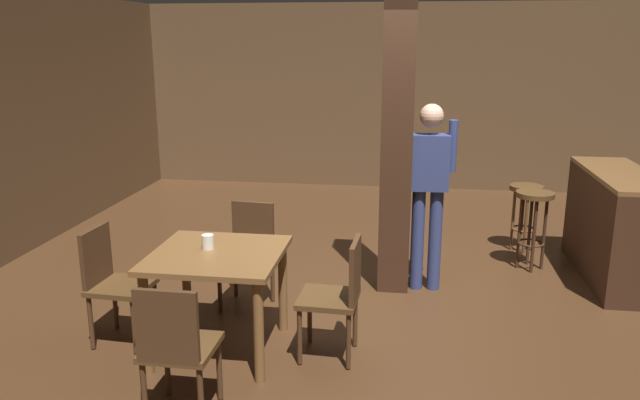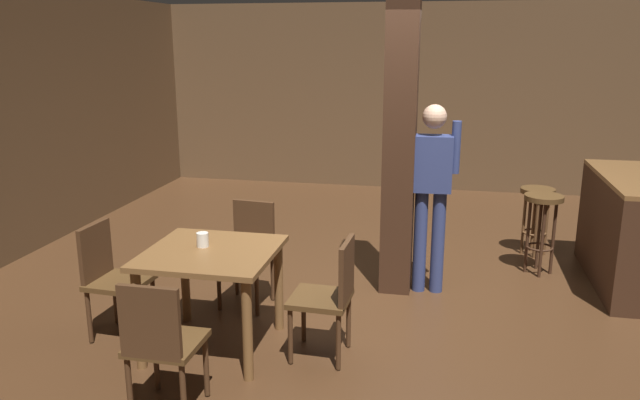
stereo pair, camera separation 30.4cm
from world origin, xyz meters
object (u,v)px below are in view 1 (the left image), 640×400
chair_west (112,279)px  bar_stool_near (534,211)px  bar_counter (606,224)px  bar_stool_mid (525,202)px  napkin_cup (208,242)px  chair_south (176,345)px  chair_east (339,292)px  dining_table (218,269)px  chair_north (249,249)px  standing_person (429,184)px

chair_west → bar_stool_near: size_ratio=1.11×
bar_counter → bar_stool_mid: (-0.63, 0.71, 0.02)m
chair_west → napkin_cup: 0.82m
chair_south → bar_counter: bar_counter is taller
chair_east → bar_stool_mid: bearing=57.0°
dining_table → chair_south: 0.91m
dining_table → bar_stool_mid: (2.61, 2.69, -0.09)m
napkin_cup → chair_west: bearing=-177.9°
bar_stool_mid → chair_north: bearing=-144.8°
dining_table → chair_east: size_ratio=1.05×
chair_east → bar_stool_near: 2.70m
standing_person → chair_south: bearing=-122.9°
chair_east → chair_north: (-0.88, 0.82, 0.00)m
bar_counter → bar_stool_near: bearing=168.4°
napkin_cup → bar_stool_near: 3.39m
chair_east → dining_table: bearing=-178.0°
chair_west → bar_stool_near: 4.02m
dining_table → napkin_cup: size_ratio=8.75×
chair_south → bar_stool_near: 3.97m
napkin_cup → bar_stool_mid: 3.78m
bar_counter → napkin_cup: bearing=-150.0°
chair_north → chair_west: 1.18m
dining_table → bar_stool_near: bearing=39.2°
standing_person → bar_counter: bearing=17.6°
chair_east → standing_person: 1.63m
chair_west → napkin_cup: (0.76, 0.03, 0.32)m
standing_person → bar_stool_near: standing_person is taller
bar_counter → bar_stool_near: size_ratio=2.03×
chair_south → standing_person: size_ratio=0.52×
chair_north → bar_stool_near: 2.88m
dining_table → bar_stool_near: (2.59, 2.12, -0.04)m
chair_north → napkin_cup: chair_north is taller
napkin_cup → bar_stool_mid: bearing=44.2°
chair_north → napkin_cup: size_ratio=8.34×
dining_table → chair_south: size_ratio=1.05×
standing_person → bar_stool_mid: 1.72m
standing_person → napkin_cup: bearing=-139.6°
dining_table → bar_counter: bar_counter is taller
chair_south → chair_north: bearing=90.4°
bar_stool_mid → chair_east: bearing=-123.0°
chair_south → chair_west: size_ratio=1.00×
dining_table → chair_west: chair_west is taller
chair_west → bar_counter: 4.53m
dining_table → chair_south: (0.02, -0.90, -0.13)m
chair_west → standing_person: (2.37, 1.40, 0.50)m
chair_west → bar_stool_near: (3.44, 2.08, 0.10)m
dining_table → napkin_cup: 0.22m
chair_south → bar_stool_near: bearing=49.5°
bar_counter → bar_stool_near: bar_counter is taller
chair_west → bar_stool_mid: 4.36m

